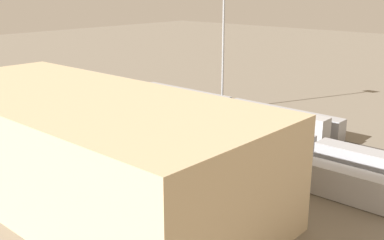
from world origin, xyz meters
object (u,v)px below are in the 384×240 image
(train_on_track_2, at_px, (202,119))
(light_mast_0, at_px, (224,27))
(train_on_track_1, at_px, (167,100))
(train_on_track_0, at_px, (230,108))
(maintenance_shed, at_px, (80,145))
(train_on_track_4, at_px, (244,155))
(train_on_track_3, at_px, (187,123))

(train_on_track_2, distance_m, light_mast_0, 21.70)
(train_on_track_1, height_order, light_mast_0, light_mast_0)
(train_on_track_0, bearing_deg, light_mast_0, -38.19)
(train_on_track_0, height_order, maintenance_shed, maintenance_shed)
(light_mast_0, bearing_deg, train_on_track_4, 133.96)
(train_on_track_1, bearing_deg, train_on_track_3, 145.88)
(light_mast_0, bearing_deg, train_on_track_3, 111.13)
(train_on_track_3, bearing_deg, train_on_track_0, -81.40)
(train_on_track_3, distance_m, train_on_track_1, 17.83)
(train_on_track_1, bearing_deg, maintenance_shed, 119.85)
(train_on_track_2, xyz_separation_m, train_on_track_1, (13.93, -5.00, 0.46))
(train_on_track_3, bearing_deg, train_on_track_4, 162.43)
(train_on_track_4, height_order, train_on_track_3, train_on_track_3)
(train_on_track_2, height_order, maintenance_shed, maintenance_shed)
(train_on_track_2, relative_size, train_on_track_1, 0.14)
(train_on_track_4, height_order, train_on_track_1, train_on_track_1)
(train_on_track_2, bearing_deg, light_mast_0, -65.05)
(train_on_track_2, xyz_separation_m, maintenance_shed, (-6.48, 30.56, 4.29))
(train_on_track_1, bearing_deg, light_mast_0, -129.55)
(train_on_track_2, bearing_deg, train_on_track_0, -81.81)
(train_on_track_1, relative_size, light_mast_0, 2.61)
(train_on_track_3, xyz_separation_m, train_on_track_1, (14.76, -10.00, 0.00))
(train_on_track_2, relative_size, train_on_track_3, 0.10)
(train_on_track_0, distance_m, train_on_track_3, 15.18)
(maintenance_shed, bearing_deg, train_on_track_1, -60.15)
(train_on_track_0, height_order, light_mast_0, light_mast_0)
(train_on_track_2, height_order, train_on_track_3, same)
(train_on_track_0, bearing_deg, train_on_track_3, 98.60)
(light_mast_0, bearing_deg, train_on_track_2, 114.95)
(train_on_track_0, xyz_separation_m, maintenance_shed, (-7.92, 40.56, 4.43))
(train_on_track_1, xyz_separation_m, light_mast_0, (-7.42, -8.99, 14.80))
(train_on_track_3, xyz_separation_m, maintenance_shed, (-5.65, 25.56, 3.83))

